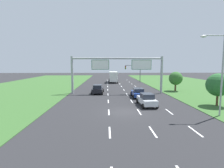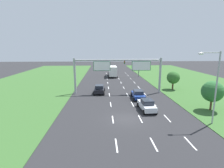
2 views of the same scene
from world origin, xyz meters
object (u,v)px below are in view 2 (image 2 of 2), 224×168
Objects in this scene: car_near_red at (138,94)px; roadside_tree_mid at (173,78)px; box_truck at (112,71)px; street_lamp at (214,82)px; roadside_tree_near at (212,91)px; car_mid_lane at (147,105)px; car_lead_silver at (99,89)px; sign_gantry at (119,69)px; traffic_light_mast at (133,64)px.

roadside_tree_mid is (8.89, 6.51, 1.87)m from car_near_red.
street_lamp is at bearing -74.90° from box_truck.
street_lamp is 5.82m from roadside_tree_near.
box_truck is at bearing 93.17° from car_mid_lane.
roadside_tree_mid is at bearing 37.46° from car_near_red.
car_mid_lane reaches higher than car_lead_silver.
street_lamp is (9.32, -15.03, 0.18)m from sign_gantry.
roadside_tree_mid is (2.59, 17.58, -2.44)m from street_lamp.
roadside_tree_near is at bearing 56.56° from street_lamp.
car_lead_silver is 21.28m from box_truck.
car_mid_lane is 11.27m from sign_gantry.
car_near_red is at bearing -143.78° from roadside_tree_mid.
car_lead_silver is 0.99× the size of car_mid_lane.
car_near_red is 1.12× the size of roadside_tree_mid.
roadside_tree_mid is at bearing -71.79° from traffic_light_mast.
sign_gantry is (-3.07, 10.05, 4.08)m from car_mid_lane.
traffic_light_mast is at bearing 81.59° from car_mid_lane.
roadside_tree_near reaches higher than car_mid_lane.
box_truck is 0.47× the size of sign_gantry.
traffic_light_mast is at bearing 95.26° from street_lamp.
street_lamp reaches higher than car_near_red.
street_lamp reaches higher than car_lead_silver.
roadside_tree_mid reaches higher than car_lead_silver.
car_lead_silver is at bearing 176.31° from sign_gantry.
traffic_light_mast is (10.01, 20.09, 3.05)m from car_lead_silver.
sign_gantry is 16.32m from roadside_tree_near.
car_near_red is 0.80× the size of traffic_light_mast.
roadside_tree_mid is at bearing 10.56° from car_lead_silver.
traffic_light_mast is (3.03, 24.30, 3.09)m from car_near_red.
street_lamp is 17.94m from roadside_tree_mid.
box_truck reaches higher than car_near_red.
car_mid_lane is 0.26× the size of sign_gantry.
street_lamp is (6.25, -4.98, 4.26)m from car_mid_lane.
sign_gantry is at bearing -106.59° from traffic_light_mast.
box_truck is 34.11m from roadside_tree_near.
car_near_red is 6.47m from sign_gantry.
roadside_tree_near is at bearing -5.96° from car_mid_lane.
traffic_light_mast is 31.54m from roadside_tree_near.
box_truck is (3.76, 20.92, 0.96)m from car_lead_silver.
sign_gantry is (0.19, -21.18, 3.12)m from box_truck.
traffic_light_mast is 1.39× the size of roadside_tree_mid.
car_near_red is at bearing 144.48° from roadside_tree_near.
box_truck is at bearing 123.01° from roadside_tree_mid.
street_lamp is (6.29, -11.08, 4.30)m from car_near_red.
roadside_tree_near is 13.12m from roadside_tree_mid.
roadside_tree_near is at bearing -88.42° from roadside_tree_mid.
box_truck is 21.41m from sign_gantry.
street_lamp is (3.26, -35.38, 1.21)m from traffic_light_mast.
box_truck is 2.00× the size of roadside_tree_mid.
car_lead_silver is 1.10× the size of roadside_tree_mid.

